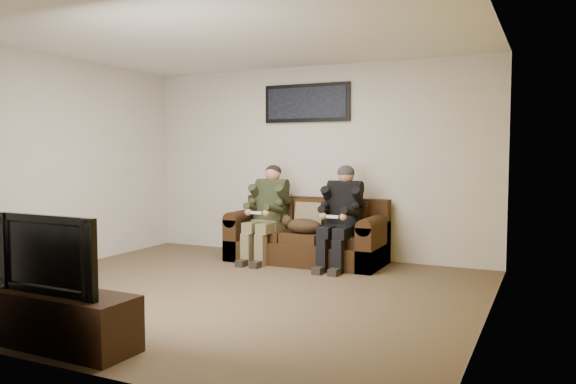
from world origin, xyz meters
The scene contains 16 objects.
floor centered at (0.00, 0.00, 0.00)m, with size 5.00×5.00×0.00m, color brown.
ceiling centered at (0.00, 0.00, 2.60)m, with size 5.00×5.00×0.00m, color silver.
wall_back centered at (0.00, 2.25, 1.30)m, with size 5.00×5.00×0.00m, color beige.
wall_front centered at (0.00, -2.25, 1.30)m, with size 5.00×5.00×0.00m, color beige.
wall_left centered at (-2.50, 0.00, 1.30)m, with size 4.50×4.50×0.00m, color beige.
wall_right centered at (2.50, 0.00, 1.30)m, with size 4.50×4.50×0.00m, color beige.
accent_wall_right centered at (2.49, 0.00, 1.30)m, with size 4.50×4.50×0.00m, color #A28110.
sofa centered at (0.10, 1.82, 0.31)m, with size 2.01×0.87×0.82m.
throw_pillow centered at (0.10, 1.86, 0.58)m, with size 0.38×0.11×0.37m, color #827255.
throw_blanket centered at (-0.50, 2.07, 0.82)m, with size 0.41×0.20×0.07m, color #BCAD8A.
person_left centered at (-0.41, 1.65, 0.70)m, with size 0.51×0.87×1.26m.
person_right centered at (0.62, 1.65, 0.70)m, with size 0.51×0.86×1.27m.
cat centered at (0.12, 1.57, 0.50)m, with size 0.66×0.26×0.24m.
framed_poster centered at (-0.10, 2.22, 2.10)m, with size 1.25×0.05×0.52m.
tv_stand centered at (-0.28, -1.95, 0.20)m, with size 1.30×0.42×0.41m, color black.
television centered at (-0.28, -1.95, 0.69)m, with size 1.00×0.13×0.57m, color black.
Camera 1 is at (2.98, -4.87, 1.42)m, focal length 35.00 mm.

